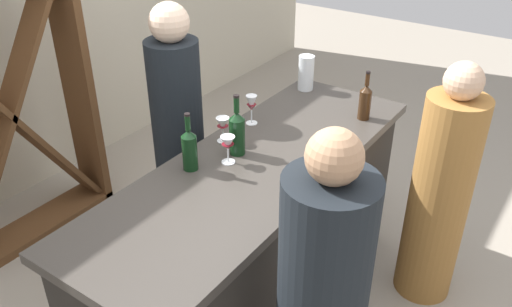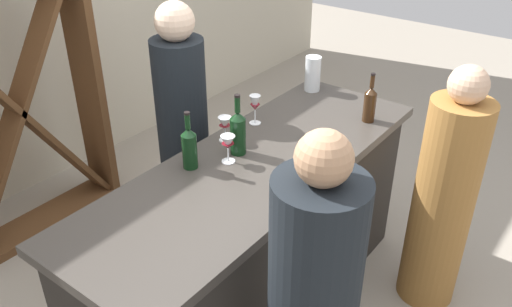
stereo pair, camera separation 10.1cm
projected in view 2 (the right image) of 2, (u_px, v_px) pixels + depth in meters
ground_plane at (256, 306)px, 3.07m from camera, size 12.00×12.00×0.00m
bar_counter at (256, 240)px, 2.83m from camera, size 2.12×0.73×0.97m
wine_rack at (16, 110)px, 3.29m from camera, size 1.15×0.28×1.77m
wine_bottle_leftmost_dark_green at (189, 147)px, 2.49m from camera, size 0.07×0.07×0.29m
wine_bottle_second_left_dark_green at (238, 132)px, 2.60m from camera, size 0.08×0.08×0.32m
wine_bottle_center_amber_brown at (370, 103)px, 2.92m from camera, size 0.07×0.07×0.28m
wine_glass_near_left at (228, 144)px, 2.54m from camera, size 0.07×0.07×0.14m
wine_glass_near_center at (255, 105)px, 2.89m from camera, size 0.06×0.06×0.17m
wine_glass_near_right at (225, 124)px, 2.73m from camera, size 0.07×0.07×0.14m
water_pitcher at (313, 74)px, 3.29m from camera, size 0.10×0.10×0.22m
person_left_guest at (443, 201)px, 2.84m from camera, size 0.40×0.40×1.43m
person_server_behind at (184, 142)px, 3.19m from camera, size 0.36×0.36×1.61m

